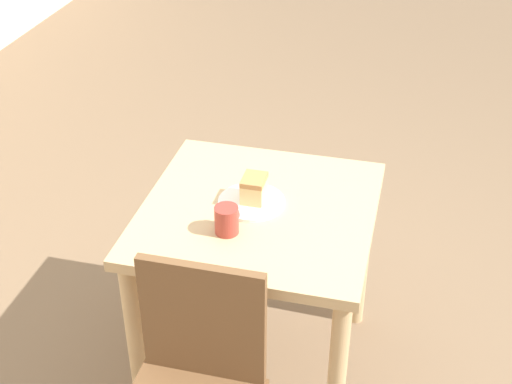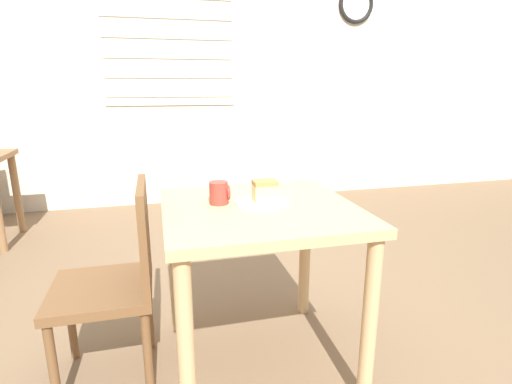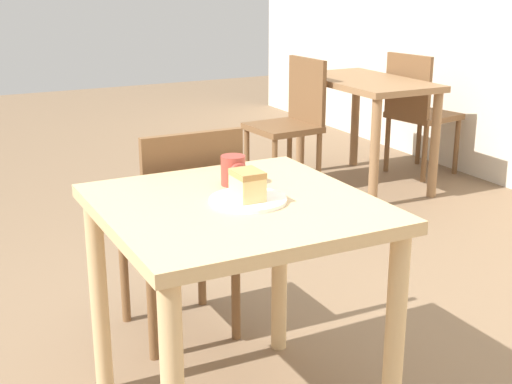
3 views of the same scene
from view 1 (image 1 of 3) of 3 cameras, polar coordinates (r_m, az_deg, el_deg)
name	(u,v)px [view 1 (image 1 of 3)]	position (r m, az deg, el deg)	size (l,w,h in m)	color
ground_plane	(319,367)	(2.94, 5.03, -13.77)	(14.00, 14.00, 0.00)	#7A6047
dining_table_near	(258,238)	(2.52, 0.19, -3.70)	(0.80, 0.79, 0.76)	tan
plate	(251,202)	(2.46, -0.37, -0.80)	(0.23, 0.23, 0.01)	white
cake_slice	(254,188)	(2.44, -0.16, 0.29)	(0.10, 0.08, 0.09)	#E0C67F
coffee_mug	(227,219)	(2.31, -2.34, -2.20)	(0.09, 0.08, 0.10)	#9E382D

